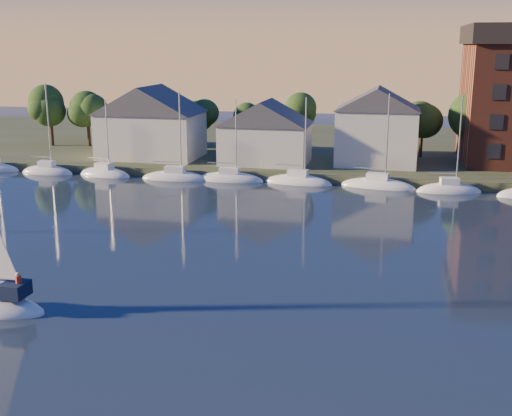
% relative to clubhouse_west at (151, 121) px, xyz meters
% --- Properties ---
extents(ground, '(260.00, 260.00, 0.00)m').
position_rel_clubhouse_west_xyz_m(ground, '(22.00, -58.00, -5.93)').
color(ground, black).
rests_on(ground, ground).
extents(shoreline_land, '(160.00, 50.00, 2.00)m').
position_rel_clubhouse_west_xyz_m(shoreline_land, '(22.00, 17.00, -5.93)').
color(shoreline_land, '#343E24').
rests_on(shoreline_land, ground).
extents(wooden_dock, '(120.00, 3.00, 1.00)m').
position_rel_clubhouse_west_xyz_m(wooden_dock, '(22.00, -6.00, -5.93)').
color(wooden_dock, brown).
rests_on(wooden_dock, ground).
extents(clubhouse_west, '(13.65, 9.45, 9.64)m').
position_rel_clubhouse_west_xyz_m(clubhouse_west, '(0.00, 0.00, 0.00)').
color(clubhouse_west, silver).
rests_on(clubhouse_west, shoreline_land).
extents(clubhouse_centre, '(11.55, 8.40, 8.08)m').
position_rel_clubhouse_west_xyz_m(clubhouse_centre, '(16.00, -1.00, -0.80)').
color(clubhouse_centre, silver).
rests_on(clubhouse_centre, shoreline_land).
extents(clubhouse_east, '(10.50, 8.40, 9.80)m').
position_rel_clubhouse_west_xyz_m(clubhouse_east, '(30.00, 1.00, 0.07)').
color(clubhouse_east, silver).
rests_on(clubhouse_east, shoreline_land).
extents(tree_line, '(93.40, 5.40, 8.90)m').
position_rel_clubhouse_west_xyz_m(tree_line, '(24.00, 5.00, 1.24)').
color(tree_line, '#332217').
rests_on(tree_line, shoreline_land).
extents(moored_fleet, '(95.50, 2.40, 12.05)m').
position_rel_clubhouse_west_xyz_m(moored_fleet, '(26.00, -9.00, -5.83)').
color(moored_fleet, silver).
rests_on(moored_fleet, ground).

